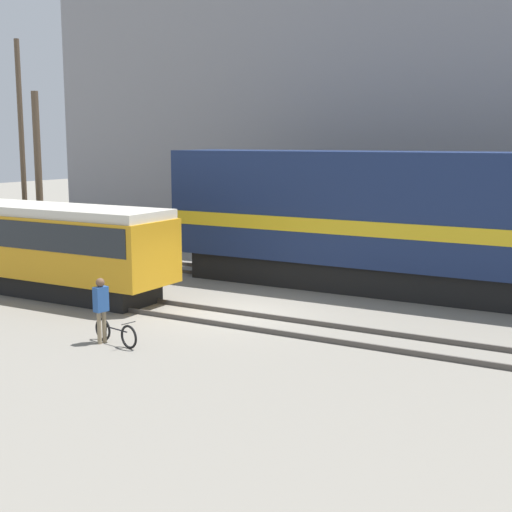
# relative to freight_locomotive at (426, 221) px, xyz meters

# --- Properties ---
(ground_plane) EXTENTS (120.00, 120.00, 0.00)m
(ground_plane) POSITION_rel_freight_locomotive_xyz_m (-4.09, -5.46, -2.55)
(ground_plane) COLOR gray
(track_near) EXTENTS (60.00, 1.50, 0.14)m
(track_near) POSITION_rel_freight_locomotive_xyz_m (-4.09, -6.14, -2.48)
(track_near) COLOR #47423D
(track_near) RESTS_ON ground
(track_far) EXTENTS (60.00, 1.51, 0.14)m
(track_far) POSITION_rel_freight_locomotive_xyz_m (-4.09, 0.00, -2.48)
(track_far) COLOR #47423D
(track_far) RESTS_ON ground
(building_backdrop) EXTENTS (35.99, 6.00, 14.97)m
(building_backdrop) POSITION_rel_freight_locomotive_xyz_m (-4.09, 8.90, 4.94)
(building_backdrop) COLOR gray
(building_backdrop) RESTS_ON ground
(freight_locomotive) EXTENTS (18.59, 3.04, 5.45)m
(freight_locomotive) POSITION_rel_freight_locomotive_xyz_m (0.00, 0.00, 0.00)
(freight_locomotive) COLOR black
(freight_locomotive) RESTS_ON ground
(streetcar) EXTENTS (10.18, 2.54, 3.05)m
(streetcar) POSITION_rel_freight_locomotive_xyz_m (-11.62, -6.14, -0.80)
(streetcar) COLOR black
(streetcar) RESTS_ON ground
(bicycle) EXTENTS (1.67, 0.52, 0.68)m
(bicycle) POSITION_rel_freight_locomotive_xyz_m (-5.15, -9.76, -2.23)
(bicycle) COLOR black
(bicycle) RESTS_ON ground
(person) EXTENTS (0.29, 0.40, 1.73)m
(person) POSITION_rel_freight_locomotive_xyz_m (-5.55, -9.83, -1.49)
(person) COLOR #8C7A5B
(person) RESTS_ON ground
(utility_pole_left) EXTENTS (0.21, 0.21, 9.15)m
(utility_pole_left) POSITION_rel_freight_locomotive_xyz_m (-15.65, -3.07, 2.03)
(utility_pole_left) COLOR #4C3D2D
(utility_pole_left) RESTS_ON ground
(utility_pole_center) EXTENTS (0.28, 0.28, 7.13)m
(utility_pole_center) POSITION_rel_freight_locomotive_xyz_m (-14.80, -3.07, 1.01)
(utility_pole_center) COLOR #4C3D2D
(utility_pole_center) RESTS_ON ground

